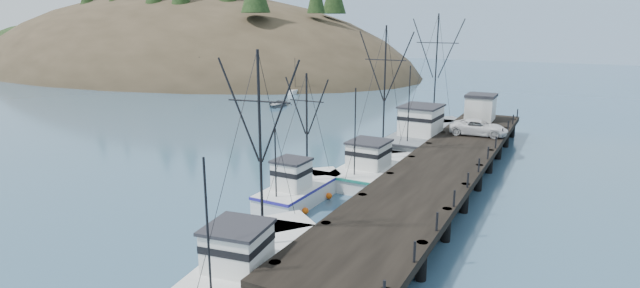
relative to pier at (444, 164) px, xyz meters
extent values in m
plane|color=#31536F|center=(-14.00, -16.00, -1.69)|extent=(400.00, 400.00, 0.00)
cube|color=black|center=(0.00, 0.00, 0.06)|extent=(6.00, 44.00, 0.50)
cylinder|color=black|center=(-2.60, -20.00, -0.69)|extent=(0.56, 0.56, 2.00)
cylinder|color=black|center=(-2.60, -15.00, -0.69)|extent=(0.56, 0.56, 2.00)
cylinder|color=black|center=(2.60, -15.00, -0.69)|extent=(0.56, 0.56, 2.00)
cylinder|color=black|center=(-2.60, -10.00, -0.69)|extent=(0.56, 0.56, 2.00)
cylinder|color=black|center=(2.60, -10.00, -0.69)|extent=(0.56, 0.56, 2.00)
cylinder|color=black|center=(-2.60, -5.00, -0.69)|extent=(0.56, 0.56, 2.00)
cylinder|color=black|center=(2.60, -5.00, -0.69)|extent=(0.56, 0.56, 2.00)
cylinder|color=black|center=(-2.60, 0.00, -0.69)|extent=(0.56, 0.56, 2.00)
cylinder|color=black|center=(2.60, 0.00, -0.69)|extent=(0.56, 0.56, 2.00)
cylinder|color=black|center=(-2.60, 5.00, -0.69)|extent=(0.56, 0.56, 2.00)
cylinder|color=black|center=(2.60, 5.00, -0.69)|extent=(0.56, 0.56, 2.00)
cylinder|color=black|center=(-2.60, 10.00, -0.69)|extent=(0.56, 0.56, 2.00)
cylinder|color=black|center=(2.60, 10.00, -0.69)|extent=(0.56, 0.56, 2.00)
cylinder|color=black|center=(-2.60, 15.00, -0.69)|extent=(0.56, 0.56, 2.00)
cylinder|color=black|center=(2.60, 15.00, -0.69)|extent=(0.56, 0.56, 2.00)
cylinder|color=black|center=(-2.60, 20.00, -0.69)|extent=(0.56, 0.56, 2.00)
cylinder|color=black|center=(2.60, 20.00, -0.69)|extent=(0.56, 0.56, 2.00)
ellipsoid|color=#382D1E|center=(-84.00, 62.00, -7.69)|extent=(132.00, 78.00, 51.00)
ellipsoid|color=black|center=(-89.00, 66.00, -3.69)|extent=(109.20, 62.40, 41.60)
ellipsoid|color=black|center=(-124.00, 54.00, -5.69)|extent=(57.60, 39.60, 32.40)
cube|color=beige|center=(-52.00, 40.00, -0.29)|extent=(4.00, 5.00, 2.80)
cube|color=beige|center=(-58.00, 44.00, -0.29)|extent=(4.00, 5.00, 2.80)
cube|color=beige|center=(-48.00, 46.00, -0.29)|extent=(4.00, 5.00, 2.80)
cube|color=#9EB2C6|center=(-4.00, 154.00, -1.69)|extent=(360.00, 40.00, 26.00)
cube|color=silver|center=(-54.00, 169.00, -1.69)|extent=(180.00, 25.00, 18.00)
cube|color=white|center=(-52.33, 43.62, -1.39)|extent=(1.00, 3.50, 0.90)
cylinder|color=black|center=(-52.33, 43.62, 1.51)|extent=(0.08, 0.08, 6.00)
cube|color=white|center=(-43.73, 47.26, -1.39)|extent=(1.00, 3.50, 0.90)
cylinder|color=black|center=(-43.73, 47.26, 1.51)|extent=(0.08, 0.08, 6.00)
cube|color=white|center=(-35.65, 38.61, -1.39)|extent=(1.00, 3.50, 0.90)
cylinder|color=black|center=(-35.65, 38.61, 1.51)|extent=(0.08, 0.08, 6.00)
cube|color=white|center=(-52.59, 33.56, -1.39)|extent=(1.00, 3.50, 0.90)
cylinder|color=black|center=(-52.59, 33.56, 1.51)|extent=(0.08, 0.08, 6.00)
cube|color=white|center=(-42.95, 39.57, -1.39)|extent=(1.00, 3.50, 0.90)
cylinder|color=black|center=(-42.95, 39.57, 1.51)|extent=(0.08, 0.08, 6.00)
cube|color=white|center=(-53.17, 40.46, -1.39)|extent=(1.00, 3.50, 0.90)
cylinder|color=black|center=(-53.17, 40.46, 1.51)|extent=(0.08, 0.08, 6.00)
cube|color=white|center=(-4.83, -18.75, -1.24)|extent=(4.86, 9.67, 1.60)
cube|color=white|center=(-5.47, -14.16, -1.24)|extent=(3.58, 3.58, 1.60)
cube|color=navy|center=(-4.83, -18.75, -0.54)|extent=(4.96, 9.92, 0.18)
cube|color=silver|center=(-4.66, -19.92, 0.51)|extent=(2.87, 2.94, 1.90)
cube|color=#26262B|center=(-4.66, -19.92, 1.54)|extent=(3.11, 3.20, 0.16)
cylinder|color=black|center=(-5.02, -17.34, 4.46)|extent=(0.14, 0.14, 9.81)
cylinder|color=black|center=(-4.34, -22.28, 2.50)|extent=(0.10, 0.10, 5.89)
cube|color=white|center=(-8.14, -8.19, -1.24)|extent=(3.17, 7.44, 1.60)
cube|color=white|center=(-8.04, -4.51, -1.24)|extent=(2.97, 2.97, 1.60)
cube|color=navy|center=(-8.14, -8.19, -0.54)|extent=(3.23, 7.64, 0.18)
cube|color=silver|center=(-8.16, -9.14, 0.51)|extent=(2.13, 2.13, 1.90)
cube|color=#26262B|center=(-8.16, -9.14, 1.54)|extent=(2.32, 2.33, 0.16)
cylinder|color=black|center=(-8.11, -7.06, 3.38)|extent=(0.14, 0.14, 7.65)
cylinder|color=black|center=(-8.22, -11.02, 1.85)|extent=(0.10, 0.10, 4.59)
cube|color=white|center=(-5.49, -0.41, -1.24)|extent=(4.23, 10.23, 1.60)
cube|color=white|center=(-5.32, 4.64, -1.24)|extent=(3.89, 3.89, 1.60)
cube|color=#1C7363|center=(-5.49, -0.41, -0.54)|extent=(4.32, 10.49, 0.18)
cube|color=silver|center=(-5.53, -1.71, 0.51)|extent=(2.82, 2.94, 1.90)
cube|color=#26262B|center=(-5.53, -1.71, 1.54)|extent=(3.06, 3.21, 0.16)
cylinder|color=black|center=(-5.44, 1.14, 4.96)|extent=(0.14, 0.14, 10.80)
cylinder|color=black|center=(-5.62, -4.30, 2.80)|extent=(0.10, 0.10, 6.48)
cube|color=slate|center=(-4.43, 10.68, -0.94)|extent=(5.37, 13.78, 2.20)
cube|color=slate|center=(-4.10, 17.45, -0.94)|extent=(4.71, 4.71, 2.20)
cube|color=black|center=(-4.43, 10.68, 0.06)|extent=(5.48, 14.13, 0.18)
cube|color=silver|center=(-4.52, 8.94, 1.46)|extent=(3.48, 3.98, 2.60)
cube|color=#26262B|center=(-4.52, 8.94, 2.84)|extent=(3.78, 4.35, 0.16)
cylinder|color=black|center=(-4.33, 12.76, 5.79)|extent=(0.14, 0.14, 11.25)
cylinder|color=black|center=(-4.69, 5.47, 3.53)|extent=(0.10, 0.10, 6.75)
cube|color=silver|center=(-0.62, 18.00, 1.56)|extent=(2.80, 3.00, 2.50)
cube|color=#26262B|center=(-0.62, 18.00, 2.96)|extent=(3.00, 3.20, 0.30)
imported|color=silver|center=(0.62, 10.21, 1.04)|extent=(5.39, 2.77, 1.46)
imported|color=slate|center=(-31.31, 25.75, -1.69)|extent=(4.84, 5.93, 1.08)
camera|label=1|loc=(8.42, -36.92, 10.61)|focal=28.00mm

